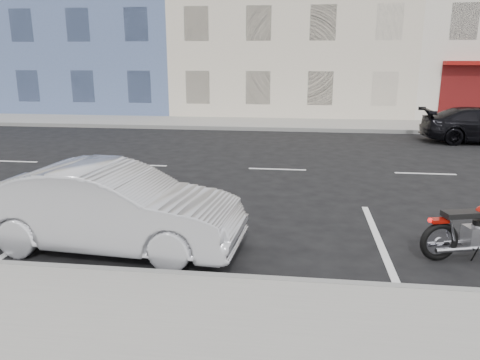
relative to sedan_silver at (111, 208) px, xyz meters
name	(u,v)px	position (x,y,z in m)	size (l,w,h in m)	color
ground	(350,171)	(4.39, 5.95, -0.70)	(120.00, 120.00, 0.00)	black
sidewalk_far	(223,123)	(-0.61, 14.65, -0.62)	(80.00, 3.40, 0.15)	gray
curb_near	(45,269)	(-0.61, -1.05, -0.62)	(80.00, 0.12, 0.16)	gray
curb_far	(216,128)	(-0.61, 12.95, -0.62)	(80.00, 0.12, 0.16)	gray
bldg_cream	(294,9)	(2.39, 22.25, 5.05)	(12.00, 12.00, 11.50)	beige
sedan_silver	(111,208)	(0.00, 0.00, 0.00)	(1.48, 4.25, 1.40)	#B6B7BE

